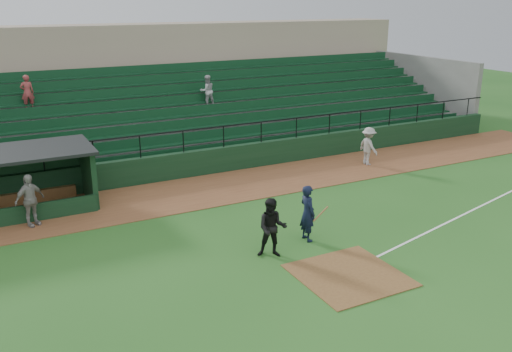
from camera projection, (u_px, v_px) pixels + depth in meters
name	position (u px, v px, depth m)	size (l,w,h in m)	color
ground	(330.00, 262.00, 17.19)	(90.00, 90.00, 0.00)	#245A1D
warning_track	(224.00, 187.00, 23.94)	(40.00, 4.00, 0.03)	brown
home_plate_dirt	(349.00, 275.00, 16.34)	(3.00, 3.00, 0.03)	brown
foul_line	(479.00, 207.00, 21.73)	(18.00, 0.09, 0.01)	white
stadium_structure	(160.00, 104.00, 30.36)	(38.00, 13.08, 6.40)	black
batter_at_plate	(308.00, 213.00, 18.48)	(1.03, 0.73, 1.96)	black
umpire	(272.00, 228.00, 17.30)	(0.94, 0.74, 1.94)	black
runner	(368.00, 146.00, 26.93)	(1.21, 0.70, 1.87)	#A49F99
dugout_player_a	(30.00, 200.00, 19.60)	(1.13, 0.47, 1.93)	gray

